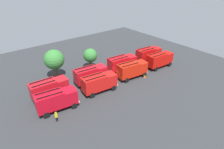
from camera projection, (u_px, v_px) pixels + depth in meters
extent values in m
plane|color=#2D3033|center=(112.00, 80.00, 43.56)|extent=(64.49, 64.49, 0.00)
cube|color=red|center=(70.00, 96.00, 34.51)|extent=(2.50, 2.76, 2.60)
cube|color=#8C9EAD|center=(75.00, 92.00, 34.84)|extent=(0.35, 2.12, 1.46)
cube|color=red|center=(50.00, 101.00, 32.85)|extent=(5.08, 3.09, 2.90)
cube|color=black|center=(48.00, 91.00, 32.61)|extent=(4.30, 0.67, 0.12)
cube|color=black|center=(50.00, 95.00, 31.58)|extent=(4.30, 0.67, 0.12)
cube|color=silver|center=(77.00, 99.00, 35.60)|extent=(0.50, 2.38, 0.28)
cylinder|color=black|center=(69.00, 99.00, 36.24)|extent=(1.14, 0.49, 1.10)
cylinder|color=black|center=(74.00, 106.00, 34.44)|extent=(1.14, 0.49, 1.10)
cylinder|color=black|center=(43.00, 107.00, 34.01)|extent=(1.14, 0.49, 1.10)
cylinder|color=black|center=(46.00, 115.00, 32.21)|extent=(1.14, 0.49, 1.10)
cube|color=red|center=(110.00, 79.00, 39.64)|extent=(2.45, 2.71, 2.60)
cube|color=#8C9EAD|center=(114.00, 77.00, 39.99)|extent=(0.30, 2.12, 1.46)
cube|color=red|center=(94.00, 83.00, 37.92)|extent=(5.03, 2.98, 2.90)
cube|color=black|center=(92.00, 75.00, 37.68)|extent=(4.31, 0.56, 0.12)
cube|color=black|center=(96.00, 78.00, 36.66)|extent=(4.31, 0.56, 0.12)
cube|color=silver|center=(114.00, 82.00, 40.76)|extent=(0.44, 2.38, 0.28)
cylinder|color=black|center=(107.00, 83.00, 41.36)|extent=(1.13, 0.46, 1.10)
cylinder|color=black|center=(114.00, 88.00, 39.59)|extent=(1.13, 0.46, 1.10)
cylinder|color=black|center=(87.00, 90.00, 39.05)|extent=(1.13, 0.46, 1.10)
cylinder|color=black|center=(92.00, 95.00, 37.27)|extent=(1.13, 0.46, 1.10)
cube|color=red|center=(141.00, 67.00, 44.67)|extent=(2.49, 2.75, 2.60)
cube|color=#8C9EAD|center=(144.00, 65.00, 45.00)|extent=(0.34, 2.12, 1.46)
cube|color=red|center=(128.00, 70.00, 42.99)|extent=(5.07, 3.07, 2.90)
cube|color=black|center=(127.00, 62.00, 42.76)|extent=(4.30, 0.65, 0.12)
cube|color=black|center=(130.00, 65.00, 41.73)|extent=(4.30, 0.65, 0.12)
cube|color=silver|center=(144.00, 70.00, 45.77)|extent=(0.49, 2.38, 0.28)
cylinder|color=black|center=(138.00, 71.00, 46.40)|extent=(1.13, 0.48, 1.10)
cylinder|color=black|center=(144.00, 75.00, 44.60)|extent=(1.13, 0.48, 1.10)
cylinder|color=black|center=(121.00, 76.00, 44.15)|extent=(1.13, 0.48, 1.10)
cylinder|color=black|center=(127.00, 80.00, 42.35)|extent=(1.13, 0.48, 1.10)
cube|color=red|center=(166.00, 57.00, 49.55)|extent=(2.38, 2.66, 2.60)
cube|color=#8C9EAD|center=(169.00, 55.00, 49.92)|extent=(0.24, 2.13, 1.46)
cube|color=red|center=(157.00, 60.00, 47.75)|extent=(4.97, 2.85, 2.90)
cube|color=black|center=(155.00, 53.00, 47.50)|extent=(4.32, 0.44, 0.12)
cube|color=black|center=(159.00, 55.00, 46.50)|extent=(4.32, 0.44, 0.12)
cube|color=silver|center=(169.00, 60.00, 50.69)|extent=(0.38, 2.38, 0.28)
cylinder|color=black|center=(163.00, 61.00, 51.26)|extent=(1.12, 0.43, 1.10)
cylinder|color=black|center=(170.00, 64.00, 49.51)|extent=(1.12, 0.43, 1.10)
cylinder|color=black|center=(149.00, 66.00, 48.84)|extent=(1.12, 0.43, 1.10)
cylinder|color=black|center=(156.00, 69.00, 47.09)|extent=(1.12, 0.43, 1.10)
cube|color=red|center=(62.00, 84.00, 37.92)|extent=(2.29, 2.58, 2.60)
cube|color=#8C9EAD|center=(66.00, 81.00, 38.32)|extent=(0.16, 2.13, 1.46)
cube|color=red|center=(44.00, 89.00, 36.03)|extent=(4.89, 2.67, 2.90)
cube|color=black|center=(41.00, 81.00, 35.77)|extent=(4.32, 0.28, 0.12)
cube|color=black|center=(44.00, 84.00, 34.79)|extent=(4.32, 0.28, 0.12)
cube|color=silver|center=(68.00, 87.00, 39.10)|extent=(0.29, 2.38, 0.28)
cylinder|color=black|center=(61.00, 88.00, 39.62)|extent=(1.11, 0.39, 1.10)
cylinder|color=black|center=(66.00, 93.00, 37.92)|extent=(1.11, 0.39, 1.10)
cylinder|color=black|center=(37.00, 96.00, 37.06)|extent=(1.11, 0.39, 1.10)
cylinder|color=black|center=(41.00, 102.00, 35.37)|extent=(1.11, 0.39, 1.10)
cube|color=red|center=(100.00, 71.00, 42.68)|extent=(2.40, 2.68, 2.60)
cube|color=#8C9EAD|center=(104.00, 69.00, 43.04)|extent=(0.26, 2.12, 1.46)
cube|color=red|center=(86.00, 75.00, 40.91)|extent=(5.00, 2.90, 2.90)
cube|color=black|center=(84.00, 67.00, 40.66)|extent=(4.31, 0.49, 0.12)
cube|color=black|center=(87.00, 70.00, 39.65)|extent=(4.31, 0.49, 0.12)
cube|color=silver|center=(105.00, 75.00, 43.81)|extent=(0.40, 2.38, 0.28)
cylinder|color=black|center=(99.00, 75.00, 44.39)|extent=(1.13, 0.44, 1.10)
cylinder|color=black|center=(104.00, 80.00, 42.64)|extent=(1.13, 0.44, 1.10)
cylinder|color=black|center=(79.00, 81.00, 42.01)|extent=(1.13, 0.44, 1.10)
cylinder|color=black|center=(84.00, 86.00, 40.26)|extent=(1.13, 0.44, 1.10)
cube|color=red|center=(130.00, 61.00, 47.75)|extent=(2.41, 2.68, 2.60)
cube|color=#8C9EAD|center=(133.00, 58.00, 48.11)|extent=(0.26, 2.12, 1.46)
cube|color=red|center=(118.00, 63.00, 45.99)|extent=(5.00, 2.91, 2.90)
cube|color=black|center=(117.00, 56.00, 45.74)|extent=(4.31, 0.49, 0.12)
cube|color=black|center=(120.00, 58.00, 44.73)|extent=(4.31, 0.49, 0.12)
cube|color=silver|center=(134.00, 64.00, 48.88)|extent=(0.40, 2.38, 0.28)
cylinder|color=black|center=(127.00, 64.00, 49.47)|extent=(1.13, 0.44, 1.10)
cylinder|color=black|center=(133.00, 68.00, 47.71)|extent=(1.13, 0.44, 1.10)
cylinder|color=black|center=(111.00, 69.00, 47.09)|extent=(1.13, 0.44, 1.10)
cylinder|color=black|center=(117.00, 73.00, 45.33)|extent=(1.13, 0.44, 1.10)
cube|color=red|center=(155.00, 52.00, 52.61)|extent=(2.41, 2.68, 2.60)
cube|color=#8C9EAD|center=(158.00, 50.00, 52.97)|extent=(0.26, 2.12, 1.46)
cube|color=red|center=(145.00, 54.00, 50.84)|extent=(5.00, 2.91, 2.90)
cube|color=black|center=(144.00, 48.00, 50.60)|extent=(4.31, 0.49, 0.12)
cube|color=black|center=(148.00, 50.00, 49.59)|extent=(4.31, 0.49, 0.12)
cube|color=silver|center=(158.00, 55.00, 53.74)|extent=(0.41, 2.38, 0.28)
cylinder|color=black|center=(152.00, 56.00, 54.32)|extent=(1.13, 0.44, 1.10)
cylinder|color=black|center=(158.00, 59.00, 52.56)|extent=(1.13, 0.44, 1.10)
cylinder|color=black|center=(139.00, 60.00, 51.95)|extent=(1.13, 0.44, 1.10)
cylinder|color=black|center=(145.00, 63.00, 50.19)|extent=(1.13, 0.44, 1.10)
cylinder|color=black|center=(139.00, 57.00, 53.96)|extent=(0.16, 0.16, 0.85)
cylinder|color=black|center=(139.00, 57.00, 53.81)|extent=(0.16, 0.16, 0.85)
cube|color=black|center=(139.00, 54.00, 53.51)|extent=(0.28, 0.44, 0.74)
sphere|color=brown|center=(139.00, 53.00, 53.27)|extent=(0.24, 0.24, 0.24)
cylinder|color=black|center=(139.00, 52.00, 53.23)|extent=(0.30, 0.30, 0.07)
cylinder|color=black|center=(101.00, 69.00, 47.70)|extent=(0.16, 0.16, 0.76)
cylinder|color=black|center=(100.00, 68.00, 47.82)|extent=(0.16, 0.16, 0.76)
cube|color=orange|center=(100.00, 66.00, 47.42)|extent=(0.30, 0.45, 0.66)
sphere|color=#9E704C|center=(100.00, 64.00, 47.21)|extent=(0.21, 0.21, 0.21)
cylinder|color=orange|center=(100.00, 64.00, 47.17)|extent=(0.27, 0.27, 0.06)
cylinder|color=black|center=(57.00, 119.00, 31.58)|extent=(0.16, 0.16, 0.82)
cylinder|color=black|center=(56.00, 119.00, 31.54)|extent=(0.16, 0.16, 0.82)
cube|color=gold|center=(56.00, 116.00, 31.20)|extent=(0.48, 0.39, 0.71)
sphere|color=beige|center=(56.00, 113.00, 30.97)|extent=(0.23, 0.23, 0.23)
cylinder|color=gold|center=(56.00, 113.00, 30.93)|extent=(0.29, 0.29, 0.07)
cylinder|color=brown|center=(56.00, 73.00, 43.72)|extent=(0.55, 0.55, 2.74)
sphere|color=#337A33|center=(54.00, 60.00, 42.18)|extent=(4.38, 4.38, 4.38)
cylinder|color=brown|center=(91.00, 65.00, 48.08)|extent=(0.42, 0.42, 2.11)
sphere|color=#337A33|center=(90.00, 55.00, 46.90)|extent=(3.37, 3.37, 3.37)
cone|color=#F2600C|center=(73.00, 88.00, 40.04)|extent=(0.43, 0.43, 0.61)
cone|color=#F2600C|center=(145.00, 76.00, 44.45)|extent=(0.49, 0.49, 0.70)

